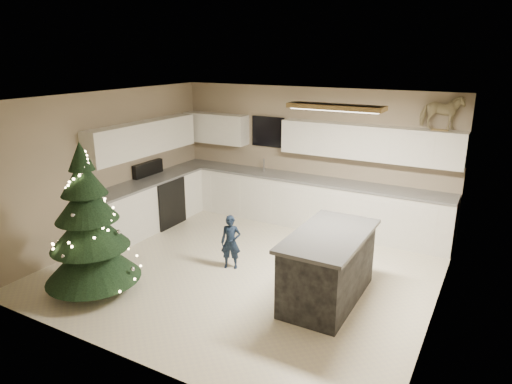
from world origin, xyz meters
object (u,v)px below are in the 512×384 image
rocking_horse (442,112)px  christmas_tree (89,233)px  toddler (231,242)px  island (328,266)px  bar_stool (315,245)px

rocking_horse → christmas_tree: bearing=126.0°
toddler → rocking_horse: rocking_horse is taller
toddler → rocking_horse: size_ratio=1.22×
island → bar_stool: size_ratio=2.42×
christmas_tree → rocking_horse: bearing=45.9°
island → toddler: size_ratio=2.00×
bar_stool → christmas_tree: size_ratio=0.33×
bar_stool → toddler: (-1.26, -0.30, -0.10)m
island → rocking_horse: (0.88, 2.55, 1.82)m
island → toddler: 1.64m
toddler → christmas_tree: bearing=-152.8°
island → rocking_horse: rocking_horse is taller
christmas_tree → toddler: christmas_tree is taller
island → christmas_tree: christmas_tree is taller
bar_stool → toddler: toddler is taller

